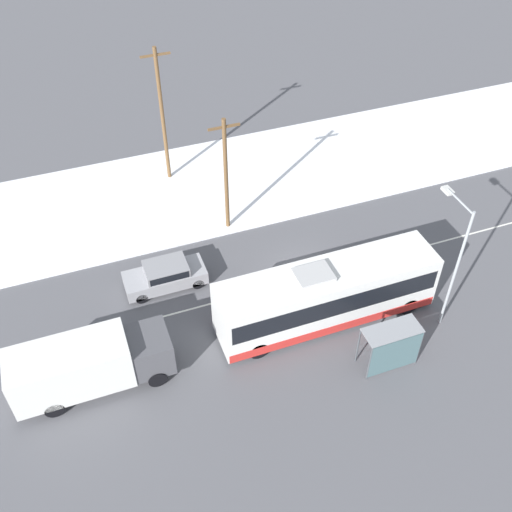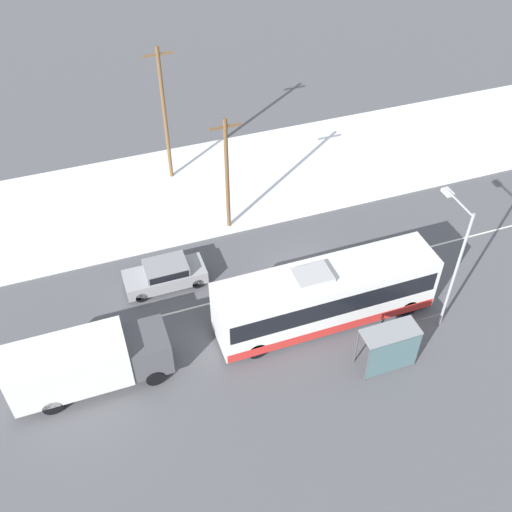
% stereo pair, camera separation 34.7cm
% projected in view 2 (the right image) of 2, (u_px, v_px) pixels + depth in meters
% --- Properties ---
extents(ground_plane, '(120.00, 120.00, 0.00)m').
position_uv_depth(ground_plane, '(306.00, 279.00, 33.31)').
color(ground_plane, '#56565B').
extents(snow_lot, '(80.00, 10.16, 0.12)m').
position_uv_depth(snow_lot, '(247.00, 178.00, 40.25)').
color(snow_lot, white).
rests_on(snow_lot, ground_plane).
extents(lane_marking_center, '(60.00, 0.12, 0.00)m').
position_uv_depth(lane_marking_center, '(306.00, 279.00, 33.31)').
color(lane_marking_center, silver).
rests_on(lane_marking_center, ground_plane).
extents(city_bus, '(11.32, 2.57, 3.58)m').
position_uv_depth(city_bus, '(326.00, 296.00, 29.96)').
color(city_bus, white).
rests_on(city_bus, ground_plane).
extents(box_truck, '(7.24, 2.30, 2.85)m').
position_uv_depth(box_truck, '(86.00, 362.00, 27.13)').
color(box_truck, silver).
rests_on(box_truck, ground_plane).
extents(sedan_car, '(4.41, 1.80, 1.50)m').
position_uv_depth(sedan_car, '(165.00, 274.00, 32.44)').
color(sedan_car, '#9E9EA3').
rests_on(sedan_car, ground_plane).
extents(pedestrian_at_stop, '(0.58, 0.26, 1.62)m').
position_uv_depth(pedestrian_at_stop, '(384.00, 334.00, 29.13)').
color(pedestrian_at_stop, '#23232D').
rests_on(pedestrian_at_stop, ground_plane).
extents(bus_shelter, '(2.75, 1.20, 2.40)m').
position_uv_depth(bus_shelter, '(392.00, 346.00, 27.72)').
color(bus_shelter, gray).
rests_on(bus_shelter, ground_plane).
extents(streetlamp, '(0.36, 2.34, 7.29)m').
position_uv_depth(streetlamp, '(454.00, 253.00, 28.08)').
color(streetlamp, '#9EA3A8').
rests_on(streetlamp, ground_plane).
extents(utility_pole_roadside, '(1.80, 0.24, 7.45)m').
position_uv_depth(utility_pole_roadside, '(227.00, 174.00, 33.94)').
color(utility_pole_roadside, brown).
rests_on(utility_pole_roadside, ground_plane).
extents(utility_pole_snowlot, '(1.80, 0.24, 9.12)m').
position_uv_depth(utility_pole_snowlot, '(165.00, 114.00, 37.18)').
color(utility_pole_snowlot, brown).
rests_on(utility_pole_snowlot, ground_plane).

